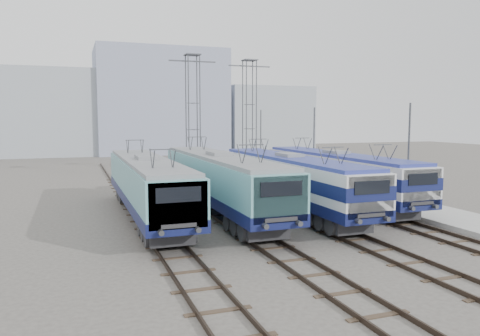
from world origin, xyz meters
name	(u,v)px	position (x,y,z in m)	size (l,w,h in m)	color
ground	(297,235)	(0.00, 0.00, 0.00)	(160.00, 160.00, 0.00)	#514C47
platform	(370,197)	(10.20, 8.00, 0.15)	(4.00, 70.00, 0.30)	#9E9E99
locomotive_far_left	(147,183)	(-6.75, 6.34, 2.22)	(2.82, 17.82, 3.35)	#101646
locomotive_center_left	(221,179)	(-2.25, 6.12, 2.30)	(2.93, 18.50, 3.48)	#101646
locomotive_center_right	(290,178)	(2.25, 5.45, 2.27)	(2.81, 17.74, 3.34)	#101646
locomotive_far_right	(337,172)	(6.75, 7.16, 2.25)	(2.78, 17.59, 3.31)	#101646
catenary_tower_west	(193,112)	(0.00, 22.00, 6.64)	(4.50, 1.20, 12.00)	#3F4247
catenary_tower_east	(249,113)	(6.50, 24.00, 6.64)	(4.50, 1.20, 12.00)	#3F4247
mast_front	(408,160)	(8.60, 2.00, 3.50)	(0.12, 0.12, 7.00)	#3F4247
mast_mid	(314,148)	(8.60, 14.00, 3.50)	(0.12, 0.12, 7.00)	#3F4247
mast_rear	(261,142)	(8.60, 26.00, 3.50)	(0.12, 0.12, 7.00)	#3F4247
building_west	(51,113)	(-14.00, 62.00, 7.00)	(18.00, 12.00, 14.00)	#959DA5
building_center	(160,102)	(4.00, 62.00, 9.00)	(22.00, 14.00, 18.00)	#8A92AB
building_east	(264,119)	(24.00, 62.00, 6.00)	(16.00, 12.00, 12.00)	#959DA5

